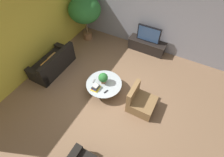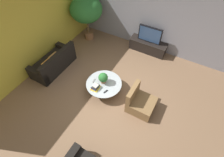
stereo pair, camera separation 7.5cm
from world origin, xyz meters
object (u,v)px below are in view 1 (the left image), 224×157
(coffee_table, at_px, (104,86))
(couch_by_wall, at_px, (53,64))
(armchair_wicker, at_px, (140,102))
(media_console, at_px, (147,45))
(potted_plant_tabletop, at_px, (103,78))
(potted_palm_tall, at_px, (85,10))
(television, at_px, (149,34))

(coffee_table, distance_m, couch_by_wall, 2.22)
(couch_by_wall, xyz_separation_m, armchair_wicker, (3.56, -0.01, -0.02))
(media_console, bearing_deg, potted_plant_tabletop, -101.03)
(armchair_wicker, bearing_deg, couch_by_wall, 89.83)
(coffee_table, bearing_deg, potted_palm_tall, 133.95)
(media_console, distance_m, potted_palm_tall, 2.93)
(media_console, height_order, armchair_wicker, armchair_wicker)
(coffee_table, xyz_separation_m, couch_by_wall, (-2.22, -0.02, 0.01))
(media_console, xyz_separation_m, potted_palm_tall, (-2.68, -0.47, 1.10))
(coffee_table, distance_m, potted_palm_tall, 3.33)
(television, distance_m, potted_plant_tabletop, 2.77)
(armchair_wicker, distance_m, potted_palm_tall, 4.35)
(media_console, relative_size, armchair_wicker, 1.80)
(media_console, xyz_separation_m, coffee_table, (-0.49, -2.74, 0.02))
(media_console, height_order, coffee_table, media_console)
(television, xyz_separation_m, potted_palm_tall, (-2.68, -0.47, 0.54))
(armchair_wicker, xyz_separation_m, potted_plant_tabletop, (-1.38, 0.06, 0.34))
(television, height_order, armchair_wicker, television)
(couch_by_wall, bearing_deg, media_console, 135.54)
(potted_plant_tabletop, bearing_deg, media_console, 78.97)
(television, height_order, potted_plant_tabletop, television)
(television, bearing_deg, potted_plant_tabletop, -101.03)
(armchair_wicker, relative_size, potted_plant_tabletop, 2.16)
(potted_palm_tall, bearing_deg, coffee_table, -46.05)
(couch_by_wall, bearing_deg, television, 135.53)
(television, bearing_deg, potted_palm_tall, -169.99)
(coffee_table, relative_size, potted_plant_tabletop, 3.01)
(potted_palm_tall, bearing_deg, armchair_wicker, -33.09)
(potted_plant_tabletop, bearing_deg, television, 78.97)
(couch_by_wall, relative_size, potted_plant_tabletop, 4.42)
(potted_palm_tall, bearing_deg, potted_plant_tabletop, -46.16)
(media_console, height_order, couch_by_wall, couch_by_wall)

